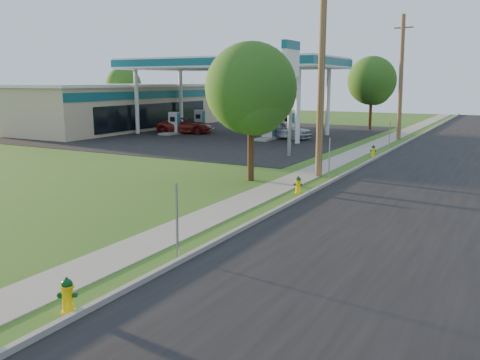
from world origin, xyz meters
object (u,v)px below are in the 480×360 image
fuel_pump_nw (174,126)px  hydrant_near (68,296)px  tree_verge (252,92)px  car_silver (285,130)px  utility_pole_far (401,77)px  fuel_pump_se (288,127)px  price_pylon (291,65)px  tree_back (124,86)px  fuel_pump_ne (268,130)px  hydrant_far (373,151)px  utility_pole_mid (322,71)px  car_red (185,126)px  hydrant_mid (298,185)px  tree_lot (373,83)px  fuel_pump_sw (200,123)px

fuel_pump_nw → hydrant_near: 34.82m
tree_verge → car_silver: tree_verge is taller
utility_pole_far → fuel_pump_se: bearing=-173.6°
price_pylon → hydrant_near: 22.95m
tree_back → car_silver: (24.63, -9.35, -3.23)m
fuel_pump_nw → fuel_pump_ne: same height
fuel_pump_nw → hydrant_far: size_ratio=4.43×
utility_pole_mid → car_red: size_ratio=1.99×
hydrant_mid → utility_pole_mid: bearing=98.2°
tree_lot → utility_pole_mid: bearing=-81.0°
fuel_pump_nw → car_red: (0.45, 0.94, -0.04)m
price_pylon → tree_lot: bearing=90.1°
utility_pole_far → price_pylon: (-3.90, -12.50, 0.63)m
tree_back → fuel_pump_nw: bearing=-35.4°
tree_lot → car_red: bearing=-140.7°
fuel_pump_se → price_pylon: bearing=-66.5°
fuel_pump_se → hydrant_near: size_ratio=4.29×
utility_pole_far → fuel_pump_nw: utility_pole_far is taller
fuel_pump_se → hydrant_mid: size_ratio=4.51×
car_red → fuel_pump_nw: bearing=136.5°
tree_verge → tree_lot: 27.63m
utility_pole_mid → tree_lot: 25.31m
tree_lot → hydrant_far: size_ratio=9.46×
hydrant_near → hydrant_far: hydrant_near is taller
fuel_pump_ne → price_pylon: bearing=-56.3°
utility_pole_far → fuel_pump_sw: 18.39m
fuel_pump_sw → tree_verge: (15.61, -19.58, 3.30)m
tree_back → utility_pole_far: bearing=-9.5°
hydrant_far → car_silver: size_ratio=0.17×
price_pylon → car_red: (-13.55, 8.44, -4.75)m
fuel_pump_sw → car_silver: bearing=-16.2°
tree_verge → hydrant_near: size_ratio=8.39×
utility_pole_far → price_pylon: size_ratio=1.39×
tree_lot → tree_back: 28.71m
hydrant_near → car_red: size_ratio=0.15×
fuel_pump_ne → car_silver: (0.92, 1.13, 0.02)m
tree_lot → car_red: size_ratio=1.39×
hydrant_near → car_silver: size_ratio=0.17×
utility_pole_far → fuel_pump_nw: size_ratio=2.97×
utility_pole_mid → fuel_pump_sw: 25.05m
fuel_pump_nw → fuel_pump_ne: size_ratio=1.00×
fuel_pump_ne → hydrant_near: (9.68, -29.38, -0.36)m
price_pylon → tree_lot: 19.53m
utility_pole_far → price_pylon: 13.11m
tree_lot → hydrant_near: (4.72, -41.38, -4.03)m
tree_verge → hydrant_far: (2.98, 10.26, -3.67)m
fuel_pump_sw → tree_lot: bearing=29.8°
fuel_pump_nw → fuel_pump_sw: bearing=90.0°
utility_pole_far → car_silver: size_ratio=2.18×
utility_pole_mid → tree_lot: size_ratio=1.44×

